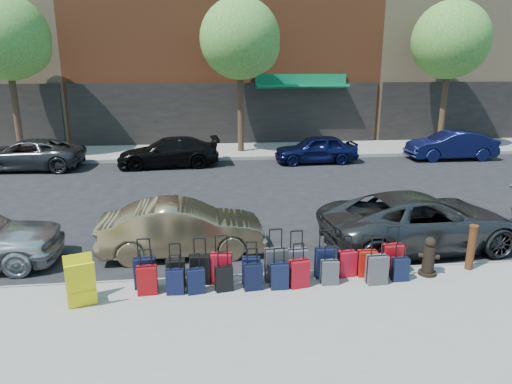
{
  "coord_description": "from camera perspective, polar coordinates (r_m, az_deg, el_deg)",
  "views": [
    {
      "loc": [
        -1.31,
        -13.09,
        4.35
      ],
      "look_at": [
        0.01,
        -1.5,
        1.08
      ],
      "focal_mm": 32.0,
      "sensor_mm": 36.0,
      "label": 1
    }
  ],
  "objects": [
    {
      "name": "ground",
      "position": [
        13.86,
        -0.74,
        -2.65
      ],
      "size": [
        120.0,
        120.0,
        0.0
      ],
      "primitive_type": "plane",
      "color": "black",
      "rests_on": "ground"
    },
    {
      "name": "sidewalk_near",
      "position": [
        7.96,
        4.18,
        -16.88
      ],
      "size": [
        60.0,
        4.0,
        0.15
      ],
      "primitive_type": "cube",
      "color": "gray",
      "rests_on": "ground"
    },
    {
      "name": "sidewalk_far",
      "position": [
        23.52,
        -3.21,
        5.16
      ],
      "size": [
        60.0,
        4.0,
        0.15
      ],
      "primitive_type": "cube",
      "color": "gray",
      "rests_on": "ground"
    },
    {
      "name": "curb_near",
      "position": [
        9.7,
        1.97,
        -10.51
      ],
      "size": [
        60.0,
        0.08,
        0.15
      ],
      "primitive_type": "cube",
      "color": "gray",
      "rests_on": "ground"
    },
    {
      "name": "curb_far",
      "position": [
        21.54,
        -2.89,
        4.19
      ],
      "size": [
        60.0,
        0.08,
        0.15
      ],
      "primitive_type": "cube",
      "color": "gray",
      "rests_on": "ground"
    },
    {
      "name": "tree_left",
      "position": [
        24.17,
        -28.45,
        16.39
      ],
      "size": [
        3.8,
        3.8,
        7.27
      ],
      "color": "black",
      "rests_on": "sidewalk_far"
    },
    {
      "name": "tree_center",
      "position": [
        22.7,
        -1.64,
        18.34
      ],
      "size": [
        3.8,
        3.8,
        7.27
      ],
      "color": "black",
      "rests_on": "sidewalk_far"
    },
    {
      "name": "tree_right",
      "position": [
        25.81,
        23.41,
        16.8
      ],
      "size": [
        3.8,
        3.8,
        7.27
      ],
      "color": "black",
      "rests_on": "sidewalk_far"
    },
    {
      "name": "suitcase_front_0",
      "position": [
        9.23,
        -13.69,
        -9.74
      ],
      "size": [
        0.42,
        0.24,
        1.0
      ],
      "rotation": [
        0.0,
        0.0,
        0.04
      ],
      "color": "black",
      "rests_on": "sidewalk_near"
    },
    {
      "name": "suitcase_front_1",
      "position": [
        9.18,
        -9.99,
        -9.92
      ],
      "size": [
        0.37,
        0.21,
        0.88
      ],
      "rotation": [
        0.0,
        0.0,
        0.02
      ],
      "color": "black",
      "rests_on": "sidewalk_near"
    },
    {
      "name": "suitcase_front_2",
      "position": [
        9.2,
        -6.99,
        -9.58
      ],
      "size": [
        0.41,
        0.24,
        0.95
      ],
      "rotation": [
        0.0,
        0.0,
        -0.07
      ],
      "color": "black",
      "rests_on": "sidewalk_near"
    },
    {
      "name": "suitcase_front_3",
      "position": [
        9.19,
        -4.35,
        -9.44
      ],
      "size": [
        0.43,
        0.27,
        0.99
      ],
      "rotation": [
        0.0,
        0.0,
        -0.12
      ],
      "color": "maroon",
      "rests_on": "sidewalk_near"
    },
    {
      "name": "suitcase_front_4",
      "position": [
        9.19,
        -0.61,
        -9.69
      ],
      "size": [
        0.38,
        0.24,
        0.86
      ],
      "rotation": [
        0.0,
        0.0,
        -0.12
      ],
      "color": "black",
      "rests_on": "sidewalk_near"
    },
    {
      "name": "suitcase_front_5",
      "position": [
        9.27,
        2.53,
        -9.01
      ],
      "size": [
        0.46,
        0.28,
        1.07
      ],
      "rotation": [
        0.0,
        0.0,
        0.07
      ],
      "color": "#333337",
      "rests_on": "sidewalk_near"
    },
    {
      "name": "suitcase_front_6",
      "position": [
        9.36,
        5.11,
        -8.93
      ],
      "size": [
        0.43,
        0.25,
        1.01
      ],
      "rotation": [
        0.0,
        0.0,
        0.05
      ],
      "color": "#3E3E43",
      "rests_on": "sidewalk_near"
    },
    {
      "name": "suitcase_front_7",
      "position": [
        9.5,
        8.66,
        -8.69
      ],
      "size": [
        0.42,
        0.23,
        1.01
      ],
      "rotation": [
        0.0,
        0.0,
        -0.01
      ],
      "color": "black",
      "rests_on": "sidewalk_near"
    },
    {
      "name": "suitcase_front_8",
      "position": [
        9.63,
        11.29,
        -8.77
      ],
      "size": [
        0.38,
        0.25,
        0.86
      ],
      "rotation": [
        0.0,
        0.0,
        0.14
      ],
      "color": "#A20A1B",
      "rests_on": "sidewalk_near"
    },
    {
      "name": "suitcase_front_9",
      "position": [
        9.72,
        13.7,
        -8.64
      ],
      "size": [
        0.37,
        0.21,
        0.88
      ],
      "rotation": [
        0.0,
        0.0,
        -0.03
      ],
      "color": "#A9120A",
      "rests_on": "sidewalk_near"
    },
    {
      "name": "suitcase_front_10",
      "position": [
        9.93,
        16.7,
        -8.05
      ],
      "size": [
        0.44,
        0.26,
        1.03
      ],
      "rotation": [
        0.0,
        0.0,
        0.06
      ],
      "color": "maroon",
      "rests_on": "sidewalk_near"
    },
    {
      "name": "suitcase_back_0",
      "position": [
        9.0,
        -13.45,
        -10.66
      ],
      "size": [
        0.39,
        0.24,
        0.89
      ],
      "rotation": [
        0.0,
        0.0,
        0.07
      ],
      "color": "maroon",
      "rests_on": "sidewalk_near"
    },
    {
      "name": "suitcase_back_1",
      "position": [
        8.91,
        -10.07,
        -10.96
      ],
      "size": [
        0.33,
        0.2,
        0.79
      ],
      "rotation": [
        0.0,
        0.0,
        -0.03
      ],
      "color": "black",
      "rests_on": "sidewalk_near"
    },
    {
      "name": "suitcase_back_2",
      "position": [
        8.88,
        -7.53,
        -10.96
      ],
      "size": [
        0.36,
        0.24,
        0.79
      ],
      "rotation": [
        0.0,
        0.0,
        0.17
      ],
      "color": "black",
      "rests_on": "sidewalk_near"
    },
    {
      "name": "suitcase_back_3",
      "position": [
        8.91,
        -4.04,
        -10.74
      ],
      "size": [
        0.36,
        0.24,
        0.79
      ],
      "rotation": [
        0.0,
        0.0,
        0.17
      ],
      "color": "black",
      "rests_on": "sidewalk_near"
    },
    {
      "name": "suitcase_back_4",
      "position": [
        8.93,
        -0.39,
        -10.54
      ],
      "size": [
        0.37,
        0.24,
        0.84
      ],
      "rotation": [
        0.0,
        0.0,
        0.1
      ],
      "color": "black",
      "rests_on": "sidewalk_near"
    },
    {
      "name": "suitcase_back_5",
      "position": [
        8.97,
        2.94,
        -10.44
      ],
      "size": [
        0.35,
        0.21,
        0.83
      ],
      "rotation": [
        0.0,
        0.0,
        0.02
      ],
      "color": "black",
      "rests_on": "sidewalk_near"
    },
    {
      "name": "suitcase_back_6",
      "position": [
        9.06,
        5.41,
        -10.1
      ],
      "size": [
        0.41,
        0.28,
        0.89
      ],
      "rotation": [
        0.0,
        0.0,
        0.17
      ],
      "color": "maroon",
      "rests_on": "sidewalk_near"
    },
    {
      "name": "suitcase_back_7",
      "position": [
        9.25,
        9.18,
        -9.86
      ],
      "size": [
        0.33,
        0.2,
        0.8
      ],
      "rotation": [
        0.0,
        0.0,
        -0.01
      ],
      "color": "#3F3F44",
      "rests_on": "sidewalk_near"
    },
    {
      "name": "suitcase_back_9",
      "position": [
        9.44,
        14.87,
        -9.33
      ],
      "size": [
        0.41,
        0.25,
        0.95
      ],
      "rotation": [
        0.0,
        0.0,
        0.04
      ],
      "color": "#3F3E44",
      "rests_on": "sidewalk_near"
    },
    {
      "name": "suitcase_back_10",
      "position": [
        9.72,
        17.56,
        -9.16
      ],
      "size": [
        0.32,
        0.19,
        0.78
      ],
      "rotation": [
        0.0,
        0.0,
        0.0
      ],
      "color": "black",
      "rests_on": "sidewalk_near"
    },
    {
      "name": "fire_hydrant",
      "position": [
        10.11,
        20.78,
        -7.68
      ],
      "size": [
        0.41,
        0.37,
        0.81
      ],
      "rotation": [
        0.0,
        0.0,
        -0.4
      ],
      "color": "black",
      "rests_on": "sidewalk_near"
    },
    {
      "name": "bollard",
      "position": [
        10.66,
        25.32,
        -6.2
      ],
      "size": [
        0.18,
        0.18,
        0.98
      ],
      "color": "#38190C",
      "rests_on": "sidewalk_near"
    },
    {
      "name": "display_rack",
      "position": [
        8.89,
        -21.08,
        -10.51
      ],
      "size": [
        0.65,
        0.68,
        0.89
      ],
      "rotation": [
        0.0,
        0.0,
        0.32
      ],
      "color": "yellow",
      "rests_on": "sidewalk_near"
    },
    {
      "name": "car_near_1",
      "position": [
        10.9,
        -9.16,
        -4.49
      ],
      "size": [
        3.89,
        1.47,
        1.27
      ],
      "primitive_type": "imported",
      "rotation": [
        0.0,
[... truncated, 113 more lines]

